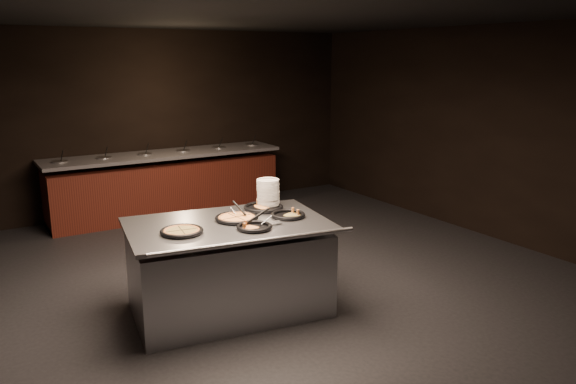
{
  "coord_description": "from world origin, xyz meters",
  "views": [
    {
      "loc": [
        -2.87,
        -4.87,
        2.47
      ],
      "look_at": [
        0.28,
        0.3,
        1.01
      ],
      "focal_mm": 35.0,
      "sensor_mm": 36.0,
      "label": 1
    }
  ],
  "objects_px": {
    "pan_veggie_whole": "(182,231)",
    "pan_cheese_whole": "(237,218)",
    "plate_stack": "(268,193)",
    "serving_counter": "(229,269)"
  },
  "relations": [
    {
      "from": "serving_counter",
      "to": "pan_cheese_whole",
      "type": "relative_size",
      "value": 4.84
    },
    {
      "from": "serving_counter",
      "to": "pan_cheese_whole",
      "type": "xyz_separation_m",
      "value": [
        0.12,
        0.04,
        0.5
      ]
    },
    {
      "from": "serving_counter",
      "to": "pan_cheese_whole",
      "type": "bearing_deg",
      "value": 28.4
    },
    {
      "from": "plate_stack",
      "to": "pan_cheese_whole",
      "type": "relative_size",
      "value": 0.68
    },
    {
      "from": "plate_stack",
      "to": "pan_veggie_whole",
      "type": "relative_size",
      "value": 0.74
    },
    {
      "from": "serving_counter",
      "to": "pan_veggie_whole",
      "type": "xyz_separation_m",
      "value": [
        -0.5,
        -0.08,
        0.5
      ]
    },
    {
      "from": "serving_counter",
      "to": "pan_veggie_whole",
      "type": "distance_m",
      "value": 0.71
    },
    {
      "from": "plate_stack",
      "to": "pan_cheese_whole",
      "type": "height_order",
      "value": "plate_stack"
    },
    {
      "from": "serving_counter",
      "to": "plate_stack",
      "type": "bearing_deg",
      "value": 36.75
    },
    {
      "from": "pan_veggie_whole",
      "to": "pan_cheese_whole",
      "type": "relative_size",
      "value": 0.92
    }
  ]
}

